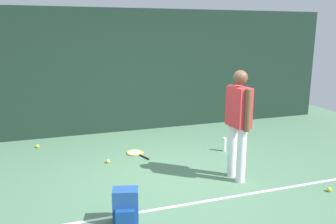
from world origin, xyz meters
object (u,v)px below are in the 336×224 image
(tennis_ball_mid_court, at_px, (108,161))
(tennis_player, at_px, (238,119))
(tennis_racket, at_px, (136,153))
(tennis_ball_by_fence, at_px, (329,189))
(backpack, at_px, (126,208))
(water_bottle, at_px, (224,144))
(tennis_ball_near_player, at_px, (38,146))

(tennis_ball_mid_court, bearing_deg, tennis_player, -36.05)
(tennis_player, distance_m, tennis_ball_mid_court, 2.40)
(tennis_racket, distance_m, tennis_ball_mid_court, 0.65)
(tennis_racket, height_order, tennis_ball_by_fence, tennis_ball_by_fence)
(tennis_player, xyz_separation_m, tennis_ball_mid_court, (-1.79, 1.30, -0.93))
(backpack, height_order, tennis_ball_by_fence, backpack)
(backpack, xyz_separation_m, tennis_ball_mid_court, (0.11, 2.04, -0.18))
(tennis_ball_mid_court, bearing_deg, water_bottle, -2.40)
(tennis_racket, relative_size, tennis_ball_by_fence, 9.64)
(tennis_ball_near_player, relative_size, tennis_ball_by_fence, 1.00)
(tennis_ball_mid_court, bearing_deg, backpack, -93.11)
(tennis_player, height_order, tennis_ball_mid_court, tennis_player)
(tennis_racket, distance_m, tennis_ball_near_player, 2.02)
(tennis_racket, relative_size, tennis_ball_mid_court, 9.64)
(tennis_racket, bearing_deg, tennis_ball_by_fence, -156.75)
(backpack, bearing_deg, tennis_ball_mid_court, 101.40)
(tennis_racket, xyz_separation_m, water_bottle, (1.65, -0.40, 0.12))
(tennis_player, distance_m, backpack, 2.18)
(tennis_ball_by_fence, height_order, water_bottle, water_bottle)
(tennis_player, bearing_deg, backpack, 107.29)
(tennis_player, bearing_deg, tennis_racket, 33.07)
(backpack, bearing_deg, tennis_player, 35.75)
(backpack, xyz_separation_m, tennis_ball_near_player, (-1.09, 3.31, -0.18))
(water_bottle, bearing_deg, tennis_racket, 166.40)
(tennis_player, xyz_separation_m, tennis_racket, (-1.21, 1.61, -0.95))
(tennis_ball_mid_court, relative_size, water_bottle, 0.25)
(tennis_player, distance_m, tennis_ball_by_fence, 1.63)
(tennis_racket, height_order, water_bottle, water_bottle)
(tennis_player, distance_m, tennis_ball_near_player, 4.05)
(tennis_player, height_order, tennis_ball_by_fence, tennis_player)
(water_bottle, bearing_deg, tennis_ball_near_player, 158.28)
(tennis_racket, distance_m, tennis_ball_by_fence, 3.33)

